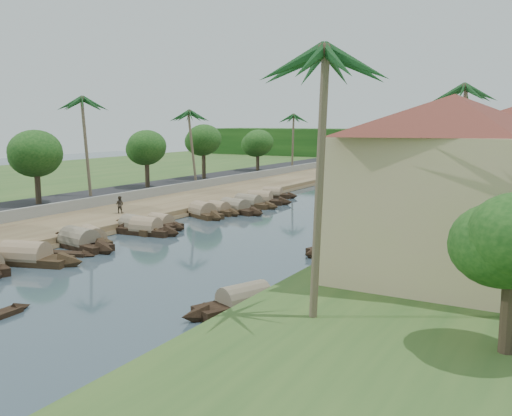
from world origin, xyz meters
The scene contains 40 objects.
ground centered at (0.00, 0.00, 0.00)m, with size 220.00×220.00×0.00m, color #32414B.
left_bank centered at (-16.00, 20.00, 0.40)m, with size 10.00×180.00×0.80m, color brown.
right_bank centered at (19.00, 20.00, 0.60)m, with size 16.00×180.00×1.20m, color #294D1E.
road centered at (-24.50, 20.00, 0.70)m, with size 8.00×180.00×1.40m, color black.
retaining_wall centered at (-20.20, 20.00, 1.35)m, with size 0.40×180.00×1.10m, color slate.
treeline centered at (0.00, 100.00, 4.00)m, with size 120.00×14.00×8.00m.
bridge centered at (0.00, 72.00, 1.72)m, with size 28.00×4.00×2.40m.
building_near centered at (18.99, -2.00, 6.38)m, with size 14.85×14.85×10.20m.
building_mid centered at (19.99, 14.00, 6.13)m, with size 14.11×14.11×9.70m.
building_far centered at (18.99, 28.00, 6.38)m, with size 15.59×15.59×10.20m.
sampan_2 centered at (-8.64, -7.46, 0.42)m, with size 9.39×4.47×2.41m.
sampan_3 centered at (-9.24, -1.84, 0.42)m, with size 9.14×3.33×2.39m.
sampan_4 centered at (-9.41, -0.38, 0.41)m, with size 7.27×4.66×2.10m.
sampan_5 centered at (-8.19, 4.96, 0.42)m, with size 7.25×2.57×2.26m.
sampan_6 centered at (-9.74, 5.27, 0.42)m, with size 7.73×3.14×2.25m.
sampan_7 centered at (-9.09, 8.15, 0.41)m, with size 6.96×2.67×1.87m.
sampan_8 centered at (-9.14, 15.15, 0.42)m, with size 7.66×4.84×2.34m.
sampan_9 centered at (-7.74, 19.31, 0.42)m, with size 9.16×4.02×2.27m.
sampan_10 centered at (-8.79, 17.63, 0.41)m, with size 6.97×3.07×1.93m.
sampan_11 centered at (-8.54, 26.43, 0.42)m, with size 8.53×3.55×2.37m.
sampan_12 centered at (-8.54, 23.66, 0.41)m, with size 9.00×2.82×2.12m.
sampan_13 centered at (-9.79, 32.16, 0.41)m, with size 7.20×2.87×1.97m.
sampan_14 centered at (9.87, -8.32, 0.41)m, with size 4.43×7.87×1.96m.
sampan_15 centered at (9.24, 6.95, 0.41)m, with size 3.89×7.81×2.08m.
sampan_16 centered at (9.75, 25.30, 0.42)m, with size 2.33×9.54×2.29m.
canoe_1 centered at (-8.42, -4.37, 0.10)m, with size 5.59×2.42×0.90m.
canoe_2 centered at (-9.69, 18.58, 0.10)m, with size 6.07×1.89×0.87m.
palm_0 centered at (15.00, -10.71, 12.66)m, with size 3.20×3.20×13.32m.
palm_1 centered at (16.00, 6.98, 9.37)m, with size 3.20×3.20×9.89m.
palm_2 centered at (15.00, 20.56, 12.72)m, with size 3.20×3.20×13.38m.
palm_3 centered at (16.00, 37.98, 10.11)m, with size 3.20×3.20×10.65m.
palm_5 centered at (-24.00, 13.76, 12.22)m, with size 3.20×3.20×12.65m.
palm_6 centered at (-22.00, 31.71, 11.00)m, with size 3.20×3.20×11.37m.
palm_7 centered at (14.00, 54.90, 9.84)m, with size 3.20×3.20×10.39m.
palm_8 centered at (-20.50, 60.13, 10.76)m, with size 3.20×3.20×11.13m.
tree_2 centered at (-24.00, 6.59, 6.55)m, with size 5.44×5.44×7.46m.
tree_3 centered at (-24.00, 23.98, 6.44)m, with size 5.02×5.02×7.19m.
tree_4 centered at (-24.00, 36.92, 7.04)m, with size 5.16×5.16×7.85m.
tree_5 centered at (-24.00, 53.43, 6.03)m, with size 5.23×5.23×6.85m.
person_far centered at (-14.94, 8.96, 1.67)m, with size 0.84×0.66×1.73m, color #383127.
Camera 1 is at (24.88, -33.58, 10.01)m, focal length 40.00 mm.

